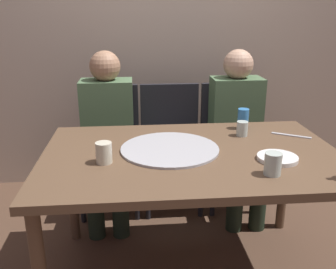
{
  "coord_description": "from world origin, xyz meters",
  "views": [
    {
      "loc": [
        -0.28,
        -1.75,
        1.44
      ],
      "look_at": [
        -0.11,
        0.14,
        0.8
      ],
      "focal_mm": 39.98,
      "sensor_mm": 36.0,
      "label": 1
    }
  ],
  "objects_px": {
    "tumbler_near": "(242,129)",
    "plate_stack": "(277,158)",
    "dining_table": "(192,166)",
    "guest_in_sweater": "(107,130)",
    "pizza_tray": "(170,149)",
    "chair_left": "(110,140)",
    "wine_glass": "(273,164)",
    "guest_in_beanie": "(238,126)",
    "tumbler_far": "(104,153)",
    "chair_middle": "(171,138)",
    "soda_can": "(243,119)",
    "chair_right": "(232,136)",
    "table_knife": "(291,135)"
  },
  "relations": [
    {
      "from": "pizza_tray",
      "to": "chair_middle",
      "type": "relative_size",
      "value": 0.56
    },
    {
      "from": "pizza_tray",
      "to": "guest_in_sweater",
      "type": "relative_size",
      "value": 0.43
    },
    {
      "from": "tumbler_near",
      "to": "guest_in_sweater",
      "type": "distance_m",
      "value": 0.95
    },
    {
      "from": "tumbler_near",
      "to": "plate_stack",
      "type": "distance_m",
      "value": 0.38
    },
    {
      "from": "pizza_tray",
      "to": "chair_right",
      "type": "xyz_separation_m",
      "value": [
        0.56,
        0.84,
        -0.24
      ]
    },
    {
      "from": "soda_can",
      "to": "guest_in_sweater",
      "type": "xyz_separation_m",
      "value": [
        -0.84,
        0.37,
        -0.16
      ]
    },
    {
      "from": "guest_in_sweater",
      "to": "tumbler_near",
      "type": "bearing_deg",
      "value": 147.77
    },
    {
      "from": "dining_table",
      "to": "chair_middle",
      "type": "xyz_separation_m",
      "value": [
        -0.02,
        0.89,
        -0.16
      ]
    },
    {
      "from": "guest_in_beanie",
      "to": "pizza_tray",
      "type": "bearing_deg",
      "value": 51.1
    },
    {
      "from": "dining_table",
      "to": "chair_left",
      "type": "distance_m",
      "value": 1.02
    },
    {
      "from": "tumbler_far",
      "to": "table_knife",
      "type": "distance_m",
      "value": 1.08
    },
    {
      "from": "dining_table",
      "to": "guest_in_beanie",
      "type": "height_order",
      "value": "guest_in_beanie"
    },
    {
      "from": "soda_can",
      "to": "guest_in_sweater",
      "type": "relative_size",
      "value": 0.1
    },
    {
      "from": "tumbler_near",
      "to": "wine_glass",
      "type": "bearing_deg",
      "value": -91.54
    },
    {
      "from": "chair_right",
      "to": "guest_in_sweater",
      "type": "height_order",
      "value": "guest_in_sweater"
    },
    {
      "from": "wine_glass",
      "to": "guest_in_beanie",
      "type": "xyz_separation_m",
      "value": [
        0.14,
        1.03,
        -0.15
      ]
    },
    {
      "from": "tumbler_near",
      "to": "guest_in_sweater",
      "type": "bearing_deg",
      "value": 147.77
    },
    {
      "from": "chair_left",
      "to": "chair_right",
      "type": "bearing_deg",
      "value": -180.0
    },
    {
      "from": "wine_glass",
      "to": "guest_in_beanie",
      "type": "height_order",
      "value": "guest_in_beanie"
    },
    {
      "from": "chair_left",
      "to": "wine_glass",
      "type": "bearing_deg",
      "value": 123.59
    },
    {
      "from": "dining_table",
      "to": "pizza_tray",
      "type": "relative_size",
      "value": 2.98
    },
    {
      "from": "pizza_tray",
      "to": "tumbler_far",
      "type": "distance_m",
      "value": 0.36
    },
    {
      "from": "tumbler_near",
      "to": "tumbler_far",
      "type": "bearing_deg",
      "value": -156.78
    },
    {
      "from": "guest_in_sweater",
      "to": "tumbler_far",
      "type": "bearing_deg",
      "value": 92.86
    },
    {
      "from": "chair_middle",
      "to": "table_knife",
      "type": "bearing_deg",
      "value": 132.22
    },
    {
      "from": "chair_middle",
      "to": "guest_in_beanie",
      "type": "xyz_separation_m",
      "value": [
        0.47,
        -0.15,
        0.13
      ]
    },
    {
      "from": "soda_can",
      "to": "plate_stack",
      "type": "height_order",
      "value": "soda_can"
    },
    {
      "from": "guest_in_beanie",
      "to": "guest_in_sweater",
      "type": "bearing_deg",
      "value": 0.0
    },
    {
      "from": "wine_glass",
      "to": "chair_left",
      "type": "height_order",
      "value": "chair_left"
    },
    {
      "from": "chair_middle",
      "to": "tumbler_far",
      "type": "bearing_deg",
      "value": 67.03
    },
    {
      "from": "pizza_tray",
      "to": "chair_left",
      "type": "xyz_separation_m",
      "value": [
        -0.37,
        0.84,
        -0.24
      ]
    },
    {
      "from": "tumbler_far",
      "to": "guest_in_sweater",
      "type": "distance_m",
      "value": 0.84
    },
    {
      "from": "pizza_tray",
      "to": "table_knife",
      "type": "bearing_deg",
      "value": 12.36
    },
    {
      "from": "dining_table",
      "to": "guest_in_sweater",
      "type": "xyz_separation_m",
      "value": [
        -0.47,
        0.73,
        -0.03
      ]
    },
    {
      "from": "tumbler_near",
      "to": "table_knife",
      "type": "height_order",
      "value": "tumbler_near"
    },
    {
      "from": "tumbler_far",
      "to": "soda_can",
      "type": "distance_m",
      "value": 0.92
    },
    {
      "from": "wine_glass",
      "to": "chair_left",
      "type": "bearing_deg",
      "value": 123.59
    },
    {
      "from": "chair_left",
      "to": "chair_middle",
      "type": "xyz_separation_m",
      "value": [
        0.46,
        0.0,
        0.0
      ]
    },
    {
      "from": "pizza_tray",
      "to": "table_knife",
      "type": "distance_m",
      "value": 0.73
    },
    {
      "from": "tumbler_near",
      "to": "guest_in_beanie",
      "type": "bearing_deg",
      "value": 76.06
    },
    {
      "from": "plate_stack",
      "to": "chair_left",
      "type": "xyz_separation_m",
      "value": [
        -0.87,
        1.02,
        -0.24
      ]
    },
    {
      "from": "soda_can",
      "to": "chair_right",
      "type": "relative_size",
      "value": 0.14
    },
    {
      "from": "tumbler_far",
      "to": "table_knife",
      "type": "xyz_separation_m",
      "value": [
        1.04,
        0.29,
        -0.05
      ]
    },
    {
      "from": "dining_table",
      "to": "guest_in_sweater",
      "type": "relative_size",
      "value": 1.29
    },
    {
      "from": "pizza_tray",
      "to": "chair_right",
      "type": "relative_size",
      "value": 0.56
    },
    {
      "from": "tumbler_far",
      "to": "guest_in_sweater",
      "type": "relative_size",
      "value": 0.09
    },
    {
      "from": "table_knife",
      "to": "chair_middle",
      "type": "bearing_deg",
      "value": 163.48
    },
    {
      "from": "chair_middle",
      "to": "chair_right",
      "type": "distance_m",
      "value": 0.47
    },
    {
      "from": "guest_in_beanie",
      "to": "chair_left",
      "type": "bearing_deg",
      "value": -9.31
    },
    {
      "from": "chair_left",
      "to": "tumbler_near",
      "type": "bearing_deg",
      "value": 140.65
    }
  ]
}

